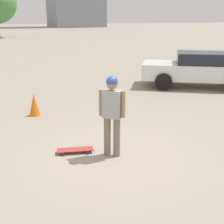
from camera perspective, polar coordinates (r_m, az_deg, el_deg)
The scene contains 5 objects.
ground_plane at distance 6.54m, azimuth 0.00°, elevation -7.87°, with size 220.00×220.00×0.00m, color gray.
person at distance 6.19m, azimuth 0.00°, elevation 0.45°, with size 0.39×0.44×1.67m.
skateboard at distance 6.67m, azimuth -6.77°, elevation -6.88°, with size 0.42×0.80×0.08m.
car_parked_near at distance 13.11m, azimuth 15.83°, elevation 7.61°, with size 3.88×4.75×1.39m.
traffic_cone at distance 9.26m, azimuth -14.01°, elevation 1.28°, with size 0.32×0.32×0.63m.
Camera 1 is at (5.48, -2.27, 2.77)m, focal length 50.00 mm.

